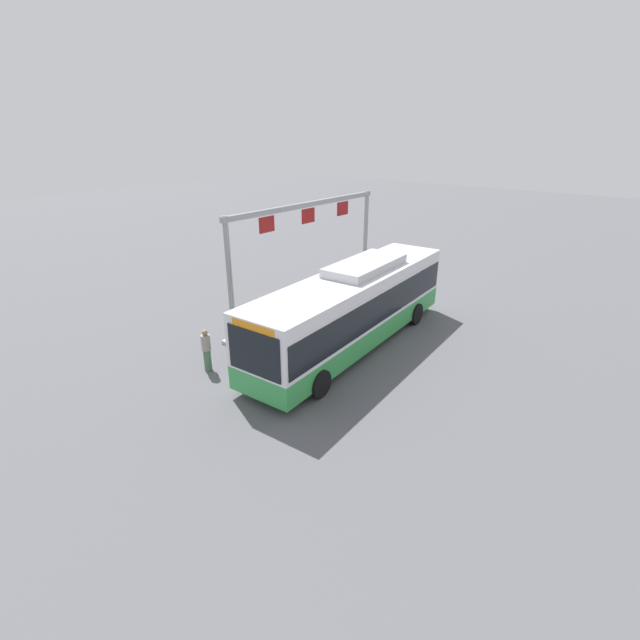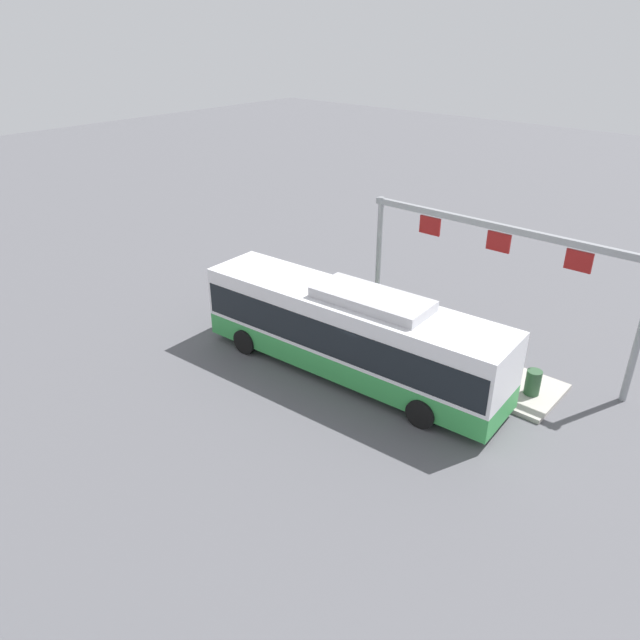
% 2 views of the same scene
% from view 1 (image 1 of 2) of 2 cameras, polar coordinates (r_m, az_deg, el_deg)
% --- Properties ---
extents(ground_plane, '(120.00, 120.00, 0.00)m').
position_cam_1_polar(ground_plane, '(19.28, 4.06, -3.14)').
color(ground_plane, '#56565B').
extents(platform_curb, '(10.00, 2.80, 0.16)m').
position_cam_1_polar(platform_curb, '(22.05, 0.07, 0.59)').
color(platform_curb, '#B2ADA3').
rests_on(platform_curb, ground).
extents(bus_main, '(11.90, 3.23, 3.46)m').
position_cam_1_polar(bus_main, '(18.57, 4.22, 1.90)').
color(bus_main, green).
rests_on(bus_main, ground).
extents(person_boarding, '(0.54, 0.60, 1.67)m').
position_cam_1_polar(person_boarding, '(17.45, -14.11, -3.50)').
color(person_boarding, '#476B4C').
rests_on(person_boarding, ground).
extents(person_waiting_near, '(0.40, 0.57, 1.67)m').
position_cam_1_polar(person_waiting_near, '(18.69, -10.61, -0.82)').
color(person_waiting_near, maroon).
rests_on(person_waiting_near, platform_curb).
extents(person_waiting_mid, '(0.40, 0.57, 1.67)m').
position_cam_1_polar(person_waiting_mid, '(19.09, -5.82, -0.02)').
color(person_waiting_mid, slate).
rests_on(person_waiting_mid, platform_curb).
extents(platform_sign_gantry, '(10.87, 0.24, 5.20)m').
position_cam_1_polar(platform_sign_gantry, '(23.09, -1.48, 11.35)').
color(platform_sign_gantry, gray).
rests_on(platform_sign_gantry, ground).
extents(trash_bin, '(0.52, 0.52, 0.90)m').
position_cam_1_polar(trash_bin, '(24.98, 6.16, 4.47)').
color(trash_bin, '#2D5133').
rests_on(trash_bin, platform_curb).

